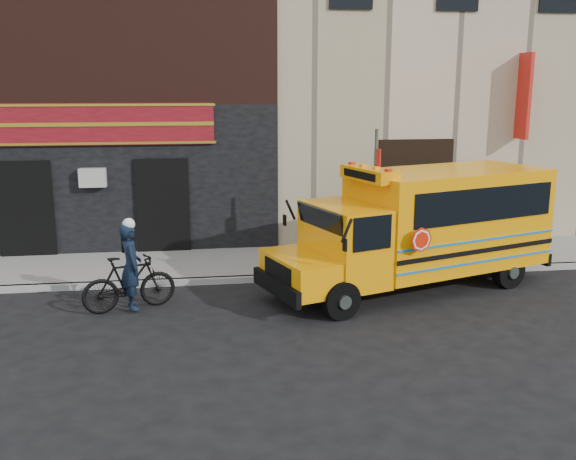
{
  "coord_description": "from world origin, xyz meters",
  "views": [
    {
      "loc": [
        -2.22,
        -12.25,
        4.66
      ],
      "look_at": [
        -0.22,
        1.85,
        1.43
      ],
      "focal_mm": 40.0,
      "sensor_mm": 36.0,
      "label": 1
    }
  ],
  "objects_px": {
    "sign_pole": "(375,198)",
    "bicycle": "(129,283)",
    "school_bus": "(425,225)",
    "cyclist": "(131,268)"
  },
  "relations": [
    {
      "from": "sign_pole",
      "to": "bicycle",
      "type": "distance_m",
      "value": 6.09
    },
    {
      "from": "bicycle",
      "to": "cyclist",
      "type": "xyz_separation_m",
      "value": [
        0.06,
        -0.03,
        0.32
      ]
    },
    {
      "from": "sign_pole",
      "to": "bicycle",
      "type": "relative_size",
      "value": 1.85
    },
    {
      "from": "bicycle",
      "to": "cyclist",
      "type": "bearing_deg",
      "value": -134.24
    },
    {
      "from": "school_bus",
      "to": "sign_pole",
      "type": "relative_size",
      "value": 1.98
    },
    {
      "from": "sign_pole",
      "to": "bicycle",
      "type": "bearing_deg",
      "value": -164.86
    },
    {
      "from": "bicycle",
      "to": "school_bus",
      "type": "bearing_deg",
      "value": -102.96
    },
    {
      "from": "school_bus",
      "to": "bicycle",
      "type": "height_order",
      "value": "school_bus"
    },
    {
      "from": "school_bus",
      "to": "bicycle",
      "type": "xyz_separation_m",
      "value": [
        -6.68,
        -0.65,
        -0.92
      ]
    },
    {
      "from": "sign_pole",
      "to": "cyclist",
      "type": "relative_size",
      "value": 1.99
    }
  ]
}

